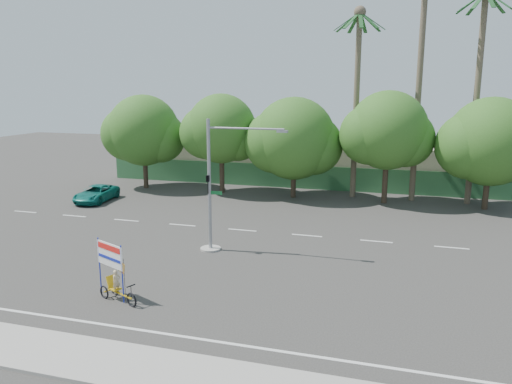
# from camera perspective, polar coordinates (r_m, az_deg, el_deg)

# --- Properties ---
(ground) EXTENTS (120.00, 120.00, 0.00)m
(ground) POSITION_cam_1_polar(r_m,az_deg,el_deg) (22.81, -3.02, -10.22)
(ground) COLOR #33302D
(ground) RESTS_ON ground
(sidewalk_near) EXTENTS (50.00, 2.40, 0.12)m
(sidewalk_near) POSITION_cam_1_polar(r_m,az_deg,el_deg) (16.65, -12.13, -19.23)
(sidewalk_near) COLOR gray
(sidewalk_near) RESTS_ON ground
(fence) EXTENTS (38.00, 0.08, 2.00)m
(fence) POSITION_cam_1_polar(r_m,az_deg,el_deg) (42.68, 6.60, 1.64)
(fence) COLOR #336B3D
(fence) RESTS_ON ground
(building_left) EXTENTS (12.00, 8.00, 4.00)m
(building_left) POSITION_cam_1_polar(r_m,az_deg,el_deg) (49.42, -3.97, 4.28)
(building_left) COLOR beige
(building_left) RESTS_ON ground
(building_right) EXTENTS (14.00, 8.00, 3.60)m
(building_right) POSITION_cam_1_polar(r_m,az_deg,el_deg) (46.40, 17.39, 3.00)
(building_right) COLOR beige
(building_right) RESTS_ON ground
(tree_far_left) EXTENTS (7.14, 6.00, 7.96)m
(tree_far_left) POSITION_cam_1_polar(r_m,az_deg,el_deg) (43.57, -12.77, 6.63)
(tree_far_left) COLOR #473828
(tree_far_left) RESTS_ON ground
(tree_left) EXTENTS (6.66, 5.60, 8.07)m
(tree_left) POSITION_cam_1_polar(r_m,az_deg,el_deg) (40.60, -4.05, 6.94)
(tree_left) COLOR #473828
(tree_left) RESTS_ON ground
(tree_center) EXTENTS (7.62, 6.40, 7.85)m
(tree_center) POSITION_cam_1_polar(r_m,az_deg,el_deg) (38.98, 4.29, 5.85)
(tree_center) COLOR #473828
(tree_center) RESTS_ON ground
(tree_right) EXTENTS (6.90, 5.80, 8.36)m
(tree_right) POSITION_cam_1_polar(r_m,az_deg,el_deg) (38.06, 14.74, 6.51)
(tree_right) COLOR #473828
(tree_right) RESTS_ON ground
(tree_far_right) EXTENTS (7.38, 6.20, 7.94)m
(tree_far_right) POSITION_cam_1_polar(r_m,az_deg,el_deg) (38.55, 25.17, 4.95)
(tree_far_right) COLOR #473828
(tree_far_right) RESTS_ON ground
(palm_tall) EXTENTS (3.73, 3.79, 17.45)m
(palm_tall) POSITION_cam_1_polar(r_m,az_deg,el_deg) (39.44, 18.30, 14.10)
(palm_tall) COLOR #70604C
(palm_tall) RESTS_ON ground
(palm_mid) EXTENTS (3.73, 3.79, 15.45)m
(palm_mid) POSITION_cam_1_polar(r_m,az_deg,el_deg) (39.70, 24.09, 12.11)
(palm_mid) COLOR #70604C
(palm_mid) RESTS_ON ground
(palm_short) EXTENTS (3.73, 3.79, 14.45)m
(palm_short) POSITION_cam_1_polar(r_m,az_deg,el_deg) (39.56, 11.47, 12.12)
(palm_short) COLOR #70604C
(palm_short) RESTS_ON ground
(traffic_signal) EXTENTS (4.72, 1.10, 7.00)m
(traffic_signal) POSITION_cam_1_polar(r_m,az_deg,el_deg) (26.25, -4.72, -0.59)
(traffic_signal) COLOR gray
(traffic_signal) RESTS_ON ground
(trike_billboard) EXTENTS (2.32, 1.20, 2.48)m
(trike_billboard) POSITION_cam_1_polar(r_m,az_deg,el_deg) (21.52, -15.88, -9.23)
(trike_billboard) COLOR black
(trike_billboard) RESTS_ON ground
(pickup_truck) EXTENTS (2.39, 4.55, 1.22)m
(pickup_truck) POSITION_cam_1_polar(r_m,az_deg,el_deg) (39.86, -17.80, -0.17)
(pickup_truck) COLOR #0F6E61
(pickup_truck) RESTS_ON ground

